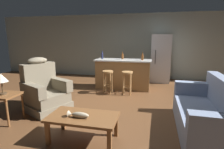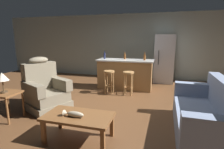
{
  "view_description": "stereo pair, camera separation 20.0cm",
  "coord_description": "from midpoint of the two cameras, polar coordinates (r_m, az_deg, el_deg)",
  "views": [
    {
      "loc": [
        0.9,
        -4.2,
        1.62
      ],
      "look_at": [
        -0.04,
        -0.1,
        0.75
      ],
      "focal_mm": 28.0,
      "sensor_mm": 36.0,
      "label": 1
    },
    {
      "loc": [
        1.1,
        -4.15,
        1.62
      ],
      "look_at": [
        -0.04,
        -0.1,
        0.75
      ],
      "focal_mm": 28.0,
      "sensor_mm": 36.0,
      "label": 2
    }
  ],
  "objects": [
    {
      "name": "couch",
      "position": [
        3.44,
        27.46,
        -11.55
      ],
      "size": [
        0.89,
        1.92,
        0.94
      ],
      "rotation": [
        0.0,
        0.0,
        3.12
      ],
      "color": "#8493B2",
      "rests_on": "ground_plane"
    },
    {
      "name": "end_table",
      "position": [
        4.07,
        -32.6,
        -6.75
      ],
      "size": [
        0.48,
        0.48,
        0.56
      ],
      "color": "brown",
      "rests_on": "ground_plane"
    },
    {
      "name": "fish_figurine",
      "position": [
        2.84,
        -13.03,
        -12.76
      ],
      "size": [
        0.34,
        0.1,
        0.1
      ],
      "color": "#4C3823",
      "rests_on": "coffee_table"
    },
    {
      "name": "bar_stool_left",
      "position": [
        5.21,
        -2.49,
        -1.05
      ],
      "size": [
        0.32,
        0.32,
        0.68
      ],
      "color": "#A87A47",
      "rests_on": "ground_plane"
    },
    {
      "name": "bottle_wine_dark",
      "position": [
        5.56,
        8.89,
        5.63
      ],
      "size": [
        0.07,
        0.07,
        0.25
      ],
      "color": "brown",
      "rests_on": "kitchen_island"
    },
    {
      "name": "bottle_tall_green",
      "position": [
        5.79,
        2.46,
        5.92
      ],
      "size": [
        0.07,
        0.07,
        0.23
      ],
      "color": "brown",
      "rests_on": "kitchen_island"
    },
    {
      "name": "refrigerator",
      "position": [
        6.77,
        14.7,
        5.05
      ],
      "size": [
        0.7,
        0.69,
        1.76
      ],
      "color": "#B7B7BC",
      "rests_on": "ground_plane"
    },
    {
      "name": "ground_plane",
      "position": [
        4.59,
        -0.53,
        -8.99
      ],
      "size": [
        12.0,
        12.0,
        0.0
      ],
      "color": "brown"
    },
    {
      "name": "coffee_table",
      "position": [
        2.92,
        -11.45,
        -14.1
      ],
      "size": [
        1.1,
        0.6,
        0.42
      ],
      "color": "brown",
      "rests_on": "ground_plane"
    },
    {
      "name": "recliner_near_lamp",
      "position": [
        4.36,
        -22.32,
        -5.17
      ],
      "size": [
        1.12,
        1.12,
        1.2
      ],
      "rotation": [
        0.0,
        0.0,
        -0.45
      ],
      "color": "#756B56",
      "rests_on": "ground_plane"
    },
    {
      "name": "back_wall",
      "position": [
        7.37,
        5.17,
        9.18
      ],
      "size": [
        12.0,
        0.05,
        2.6
      ],
      "color": "#939E93",
      "rests_on": "ground_plane"
    },
    {
      "name": "kitchen_island",
      "position": [
        5.73,
        2.6,
        0.19
      ],
      "size": [
        1.8,
        0.7,
        0.95
      ],
      "color": "olive",
      "rests_on": "ground_plane"
    },
    {
      "name": "bar_stool_right",
      "position": [
        5.09,
        3.85,
        -1.38
      ],
      "size": [
        0.32,
        0.32,
        0.68
      ],
      "color": "#A87A47",
      "rests_on": "ground_plane"
    },
    {
      "name": "bottle_short_amber",
      "position": [
        5.85,
        -4.19,
        6.13
      ],
      "size": [
        0.06,
        0.06,
        0.28
      ],
      "color": "#23284C",
      "rests_on": "kitchen_island"
    },
    {
      "name": "table_lamp",
      "position": [
        3.98,
        -33.71,
        -1.2
      ],
      "size": [
        0.24,
        0.24,
        0.41
      ],
      "color": "#4C3823",
      "rests_on": "end_table"
    }
  ]
}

